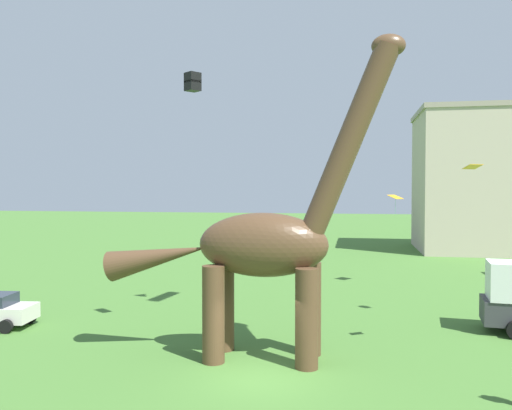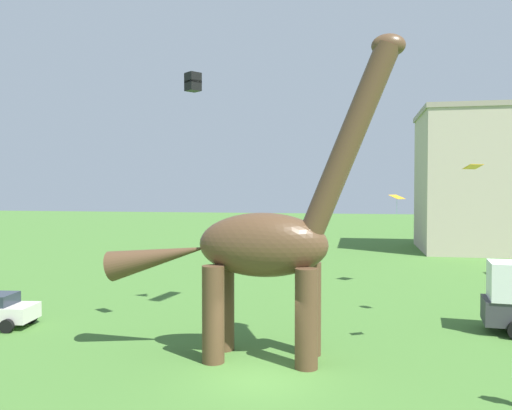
{
  "view_description": "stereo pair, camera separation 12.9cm",
  "coord_description": "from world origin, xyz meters",
  "px_view_note": "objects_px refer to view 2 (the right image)",
  "views": [
    {
      "loc": [
        3.14,
        -17.58,
        6.51
      ],
      "look_at": [
        -0.65,
        2.79,
        5.86
      ],
      "focal_mm": 37.1,
      "sensor_mm": 36.0,
      "label": 1
    },
    {
      "loc": [
        3.27,
        -17.56,
        6.51
      ],
      "look_at": [
        -0.65,
        2.79,
        5.86
      ],
      "focal_mm": 37.1,
      "sensor_mm": 36.0,
      "label": 2
    }
  ],
  "objects_px": {
    "dinosaur_sculpture": "(261,245)",
    "kite_mid_right": "(397,197)",
    "kite_high_left": "(473,167)",
    "kite_trailing": "(193,82)"
  },
  "relations": [
    {
      "from": "dinosaur_sculpture",
      "to": "kite_mid_right",
      "type": "height_order",
      "value": "dinosaur_sculpture"
    },
    {
      "from": "kite_high_left",
      "to": "kite_trailing",
      "type": "relative_size",
      "value": 1.0
    },
    {
      "from": "dinosaur_sculpture",
      "to": "kite_high_left",
      "type": "xyz_separation_m",
      "value": [
        7.83,
        1.29,
        2.96
      ]
    },
    {
      "from": "kite_mid_right",
      "to": "kite_trailing",
      "type": "height_order",
      "value": "kite_trailing"
    },
    {
      "from": "kite_mid_right",
      "to": "kite_high_left",
      "type": "distance_m",
      "value": 15.22
    },
    {
      "from": "dinosaur_sculpture",
      "to": "kite_high_left",
      "type": "distance_m",
      "value": 8.47
    },
    {
      "from": "kite_trailing",
      "to": "dinosaur_sculpture",
      "type": "bearing_deg",
      "value": -29.8
    },
    {
      "from": "dinosaur_sculpture",
      "to": "kite_trailing",
      "type": "bearing_deg",
      "value": 127.55
    },
    {
      "from": "kite_mid_right",
      "to": "kite_trailing",
      "type": "bearing_deg",
      "value": -123.1
    },
    {
      "from": "dinosaur_sculpture",
      "to": "kite_high_left",
      "type": "relative_size",
      "value": 15.71
    }
  ]
}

